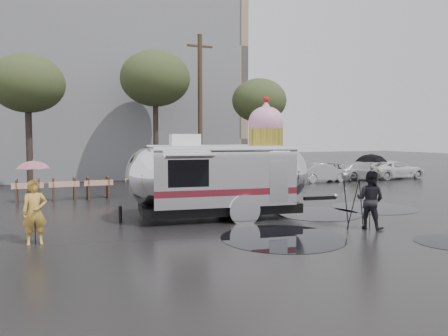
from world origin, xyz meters
name	(u,v)px	position (x,y,z in m)	size (l,w,h in m)	color
ground	(281,234)	(0.00, 0.00, 0.00)	(120.00, 120.00, 0.00)	black
puddles	(338,221)	(2.81, 0.99, 0.01)	(9.50, 8.01, 0.01)	black
grey_building	(74,89)	(-4.00, 24.00, 6.50)	(22.00, 12.00, 13.00)	slate
utility_pole	(200,108)	(2.50, 14.00, 4.62)	(1.60, 0.28, 9.00)	#473323
tree_left	(27,84)	(-7.00, 13.00, 5.48)	(3.64, 3.64, 6.95)	#382D26
tree_mid	(155,79)	(0.00, 15.00, 6.34)	(4.20, 4.20, 8.03)	#382D26
tree_right	(259,101)	(6.00, 13.00, 5.06)	(3.36, 3.36, 6.42)	#382D26
barricade_row	(64,188)	(-5.55, 9.96, 0.52)	(4.30, 0.80, 1.00)	#473323
parked_cars	(345,170)	(11.78, 12.00, 0.72)	(13.20, 1.90, 1.50)	silver
airstream_trailer	(222,174)	(-0.60, 3.14, 1.55)	(8.13, 3.41, 4.41)	silver
person_left	(35,212)	(-6.69, 1.48, 0.86)	(0.62, 0.41, 1.72)	gold
umbrella_pink	(33,173)	(-6.69, 1.48, 1.91)	(1.05, 1.05, 2.27)	#FA9FBB
person_right	(370,200)	(2.93, -0.42, 0.90)	(0.87, 0.48, 1.81)	black
umbrella_black	(371,166)	(2.93, -0.42, 1.96)	(1.21, 1.21, 2.37)	black
tripod	(354,198)	(2.56, -0.10, 0.96)	(0.62, 0.64, 1.59)	black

